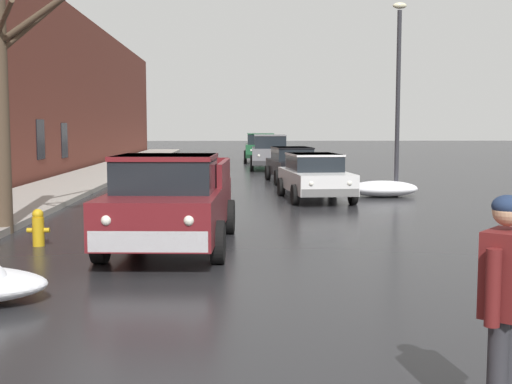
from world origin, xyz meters
The scene contains 11 objects.
left_sidewalk_slab centered at (-6.18, 18.00, 0.08)m, with size 2.81×80.00×0.16m, color gray.
snow_bank_along_left_kerb centered at (4.79, 17.81, 0.25)m, with size 2.24×1.44×0.51m.
bare_tree_second_along_sidewalk centered at (-4.87, 10.76, 3.16)m, with size 1.83×2.94×6.20m.
pickup_truck_maroon_approaching_near_lane centered at (-1.24, 8.91, 0.88)m, with size 2.38×5.28×1.76m.
sedan_white_parked_kerbside_close centered at (2.45, 16.93, 0.75)m, with size 2.14×4.25×1.42m.
sedan_black_parked_kerbside_mid centered at (2.36, 23.39, 0.75)m, with size 2.11×4.28×1.42m.
suv_grey_parked_far_down_block centered at (1.90, 31.34, 0.99)m, with size 2.15×4.55×1.82m.
suv_green_queued_behind_truck centered at (1.73, 38.79, 0.99)m, with size 2.14×4.80×1.82m.
pedestrian_with_coffee centered at (1.89, 1.34, 1.04)m, with size 0.49×0.57×1.76m.
fire_hydrant centered at (-3.77, 9.18, 0.36)m, with size 0.42×0.22×0.71m.
street_lamp_post centered at (5.22, 17.88, 3.43)m, with size 0.44×0.24×6.15m.
Camera 1 is at (-0.13, -3.41, 2.26)m, focal length 46.80 mm.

